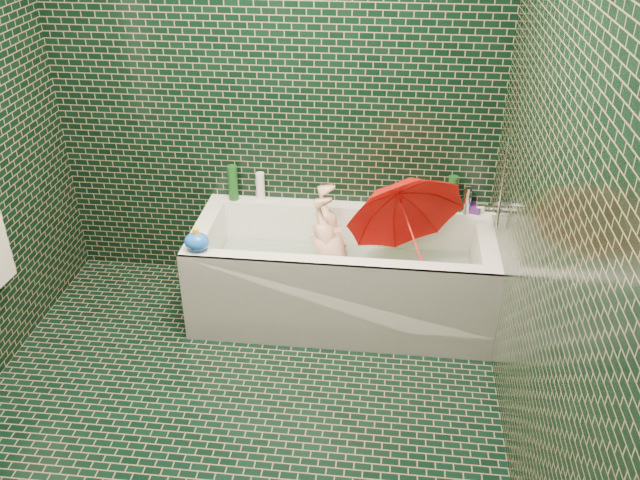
# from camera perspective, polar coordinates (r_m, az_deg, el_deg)

# --- Properties ---
(floor) EXTENTS (2.80, 2.80, 0.00)m
(floor) POSITION_cam_1_polar(r_m,az_deg,el_deg) (3.40, -7.64, -15.52)
(floor) COLOR black
(floor) RESTS_ON ground
(wall_back) EXTENTS (2.80, 0.00, 2.80)m
(wall_back) POSITION_cam_1_polar(r_m,az_deg,el_deg) (3.93, -4.11, 12.80)
(wall_back) COLOR black
(wall_back) RESTS_ON floor
(wall_right) EXTENTS (0.00, 2.80, 2.80)m
(wall_right) POSITION_cam_1_polar(r_m,az_deg,el_deg) (2.63, 19.00, 2.13)
(wall_right) COLOR black
(wall_right) RESTS_ON floor
(bathtub) EXTENTS (1.70, 0.75, 0.55)m
(bathtub) POSITION_cam_1_polar(r_m,az_deg,el_deg) (3.97, 1.85, -3.61)
(bathtub) COLOR white
(bathtub) RESTS_ON floor
(bath_mat) EXTENTS (1.35, 0.47, 0.01)m
(bath_mat) POSITION_cam_1_polar(r_m,az_deg,el_deg) (4.01, 1.86, -4.13)
(bath_mat) COLOR green
(bath_mat) RESTS_ON bathtub
(water) EXTENTS (1.48, 0.53, 0.00)m
(water) POSITION_cam_1_polar(r_m,az_deg,el_deg) (3.94, 1.89, -2.40)
(water) COLOR silver
(water) RESTS_ON bathtub
(faucet) EXTENTS (0.18, 0.19, 0.55)m
(faucet) POSITION_cam_1_polar(r_m,az_deg,el_deg) (3.73, 14.58, 2.97)
(faucet) COLOR silver
(faucet) RESTS_ON wall_right
(child) EXTENTS (0.97, 0.41, 0.37)m
(child) POSITION_cam_1_polar(r_m,az_deg,el_deg) (3.95, 1.32, -2.06)
(child) COLOR #EDAF94
(child) RESTS_ON bathtub
(umbrella) EXTENTS (0.93, 0.93, 1.00)m
(umbrella) POSITION_cam_1_polar(r_m,az_deg,el_deg) (3.73, 7.68, 0.75)
(umbrella) COLOR red
(umbrella) RESTS_ON bathtub
(soap_bottle_a) EXTENTS (0.11, 0.11, 0.26)m
(soap_bottle_a) POSITION_cam_1_polar(r_m,az_deg,el_deg) (4.10, 13.53, 2.18)
(soap_bottle_a) COLOR white
(soap_bottle_a) RESTS_ON bathtub
(soap_bottle_b) EXTENTS (0.11, 0.11, 0.19)m
(soap_bottle_b) POSITION_cam_1_polar(r_m,az_deg,el_deg) (4.08, 12.63, 2.14)
(soap_bottle_b) COLOR #481F77
(soap_bottle_b) RESTS_ON bathtub
(soap_bottle_c) EXTENTS (0.15, 0.15, 0.17)m
(soap_bottle_c) POSITION_cam_1_polar(r_m,az_deg,el_deg) (4.08, 11.49, 2.31)
(soap_bottle_c) COLOR #144618
(soap_bottle_c) RESTS_ON bathtub
(bottle_right_tall) EXTENTS (0.06, 0.06, 0.23)m
(bottle_right_tall) POSITION_cam_1_polar(r_m,az_deg,el_deg) (4.03, 11.06, 3.78)
(bottle_right_tall) COLOR #144618
(bottle_right_tall) RESTS_ON bathtub
(bottle_right_pump) EXTENTS (0.06, 0.06, 0.17)m
(bottle_right_pump) POSITION_cam_1_polar(r_m,az_deg,el_deg) (4.05, 12.24, 3.28)
(bottle_right_pump) COLOR silver
(bottle_right_pump) RESTS_ON bathtub
(bottle_left_tall) EXTENTS (0.06, 0.06, 0.22)m
(bottle_left_tall) POSITION_cam_1_polar(r_m,az_deg,el_deg) (4.14, -7.35, 4.80)
(bottle_left_tall) COLOR #144618
(bottle_left_tall) RESTS_ON bathtub
(bottle_left_short) EXTENTS (0.07, 0.07, 0.17)m
(bottle_left_short) POSITION_cam_1_polar(r_m,az_deg,el_deg) (4.14, -5.04, 4.54)
(bottle_left_short) COLOR white
(bottle_left_short) RESTS_ON bathtub
(rubber_duck) EXTENTS (0.12, 0.08, 0.10)m
(rubber_duck) POSITION_cam_1_polar(r_m,az_deg,el_deg) (4.06, 9.35, 3.08)
(rubber_duck) COLOR yellow
(rubber_duck) RESTS_ON bathtub
(bath_toy) EXTENTS (0.15, 0.14, 0.13)m
(bath_toy) POSITION_cam_1_polar(r_m,az_deg,el_deg) (3.65, -10.34, -0.12)
(bath_toy) COLOR blue
(bath_toy) RESTS_ON bathtub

